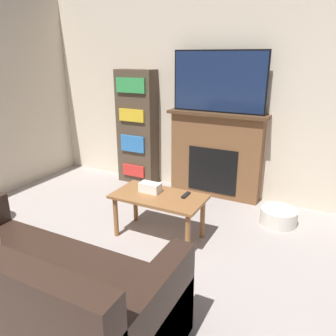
% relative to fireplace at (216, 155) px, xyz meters
% --- Properties ---
extents(wall_back, '(6.12, 0.06, 2.70)m').
position_rel_fireplace_xyz_m(wall_back, '(-0.09, 0.14, 0.77)').
color(wall_back, beige).
rests_on(wall_back, ground_plane).
extents(fireplace, '(1.32, 0.28, 1.15)m').
position_rel_fireplace_xyz_m(fireplace, '(0.00, 0.00, 0.00)').
color(fireplace, brown).
rests_on(fireplace, ground_plane).
extents(tv, '(1.21, 0.03, 0.76)m').
position_rel_fireplace_xyz_m(tv, '(-0.00, -0.02, 0.95)').
color(tv, black).
rests_on(tv, fireplace).
extents(couch, '(1.94, 0.94, 0.90)m').
position_rel_fireplace_xyz_m(couch, '(-0.31, -2.85, -0.28)').
color(couch, black).
rests_on(couch, ground_plane).
extents(coffee_table, '(0.95, 0.51, 0.48)m').
position_rel_fireplace_xyz_m(coffee_table, '(-0.14, -1.33, -0.17)').
color(coffee_table, brown).
rests_on(coffee_table, ground_plane).
extents(tissue_box, '(0.22, 0.12, 0.10)m').
position_rel_fireplace_xyz_m(tissue_box, '(-0.27, -1.29, -0.05)').
color(tissue_box, white).
rests_on(tissue_box, coffee_table).
extents(remote_control, '(0.04, 0.15, 0.02)m').
position_rel_fireplace_xyz_m(remote_control, '(0.11, -1.22, -0.09)').
color(remote_control, black).
rests_on(remote_control, coffee_table).
extents(bookshelf, '(0.58, 0.29, 1.66)m').
position_rel_fireplace_xyz_m(bookshelf, '(-1.21, -0.02, 0.25)').
color(bookshelf, '#4C3D2D').
rests_on(bookshelf, ground_plane).
extents(storage_basket, '(0.41, 0.41, 0.18)m').
position_rel_fireplace_xyz_m(storage_basket, '(0.94, -0.47, -0.49)').
color(storage_basket, silver).
rests_on(storage_basket, ground_plane).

